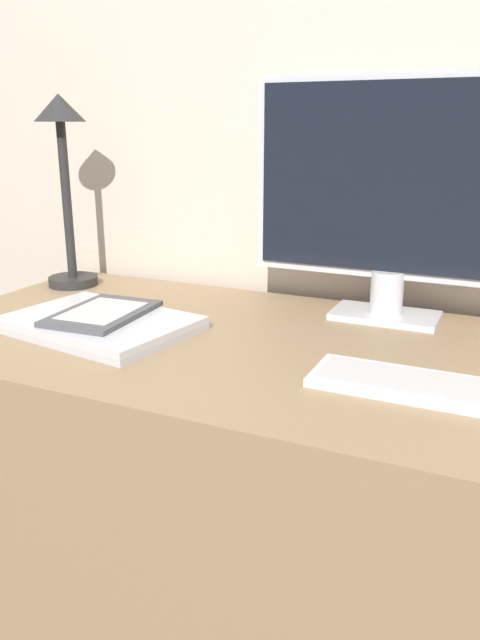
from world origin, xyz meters
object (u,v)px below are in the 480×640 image
object	(u,v)px
monitor	(394,194)
desk_lamp	(64,163)
laptop	(100,324)
keyboard	(421,386)
ereader	(102,313)

from	to	relation	value
monitor	desk_lamp	distance (m)	0.70
laptop	keyboard	bearing A→B (deg)	-3.20
monitor	laptop	size ratio (longest dim) A/B	1.51
monitor	ereader	xyz separation A→B (m)	(-0.44, -0.27, -0.20)
ereader	desk_lamp	distance (m)	0.42
keyboard	monitor	bearing A→B (deg)	110.22
monitor	laptop	world-z (taller)	monitor
keyboard	desk_lamp	size ratio (longest dim) A/B	0.73
laptop	desk_lamp	world-z (taller)	desk_lamp
laptop	ereader	size ratio (longest dim) A/B	1.67
laptop	ereader	xyz separation A→B (m)	(-0.00, 0.01, 0.02)
ereader	monitor	bearing A→B (deg)	31.69
monitor	desk_lamp	xyz separation A→B (m)	(-0.69, -0.04, 0.04)
desk_lamp	keyboard	bearing A→B (deg)	-18.57
monitor	ereader	world-z (taller)	monitor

